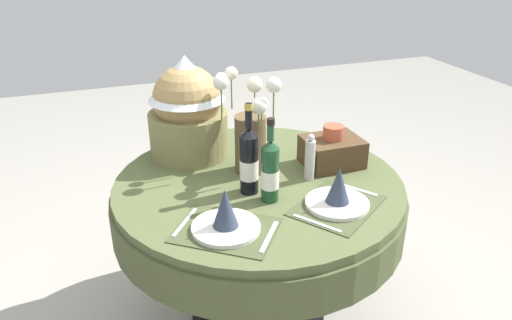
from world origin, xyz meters
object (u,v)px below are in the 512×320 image
at_px(place_setting_left, 226,219).
at_px(dining_table, 258,208).
at_px(place_setting_right, 338,195).
at_px(wine_bottle_right, 270,171).
at_px(flower_vase, 250,130).
at_px(gift_tub_back_left, 187,105).
at_px(wine_bottle_left, 249,160).
at_px(pepper_mill, 310,158).
at_px(woven_basket_side_right, 332,150).

bearing_deg(place_setting_left, dining_table, 52.95).
distance_m(place_setting_left, place_setting_right, 0.44).
distance_m(dining_table, wine_bottle_right, 0.31).
distance_m(flower_vase, gift_tub_back_left, 0.33).
relative_size(dining_table, wine_bottle_left, 3.31).
height_order(place_setting_right, wine_bottle_left, wine_bottle_left).
bearing_deg(pepper_mill, place_setting_right, -89.35).
xyz_separation_m(dining_table, place_setting_left, (-0.23, -0.31, 0.18)).
bearing_deg(wine_bottle_left, flower_vase, 69.44).
bearing_deg(dining_table, pepper_mill, -15.91).
xyz_separation_m(dining_table, wine_bottle_right, (-0.01, -0.16, 0.26)).
relative_size(place_setting_right, wine_bottle_right, 1.29).
distance_m(wine_bottle_left, woven_basket_side_right, 0.44).
bearing_deg(place_setting_left, woven_basket_side_right, 30.38).
xyz_separation_m(wine_bottle_left, wine_bottle_right, (0.05, -0.09, -0.01)).
relative_size(place_setting_left, pepper_mill, 2.14).
distance_m(dining_table, place_setting_left, 0.43).
bearing_deg(woven_basket_side_right, place_setting_left, -149.62).
bearing_deg(dining_table, wine_bottle_right, -95.08).
distance_m(dining_table, place_setting_right, 0.40).
distance_m(pepper_mill, gift_tub_back_left, 0.60).
distance_m(dining_table, wine_bottle_left, 0.29).
distance_m(place_setting_right, wine_bottle_right, 0.27).
relative_size(pepper_mill, woven_basket_side_right, 0.82).
relative_size(wine_bottle_left, pepper_mill, 1.83).
xyz_separation_m(dining_table, pepper_mill, (0.20, -0.06, 0.23)).
xyz_separation_m(dining_table, place_setting_right, (0.21, -0.30, 0.18)).
bearing_deg(gift_tub_back_left, flower_vase, -51.14).
distance_m(place_setting_left, gift_tub_back_left, 0.69).
relative_size(pepper_mill, gift_tub_back_left, 0.44).
distance_m(flower_vase, wine_bottle_left, 0.20).
height_order(place_setting_right, wine_bottle_right, wine_bottle_right).
bearing_deg(wine_bottle_right, woven_basket_side_right, 28.38).
bearing_deg(place_setting_right, woven_basket_side_right, 65.64).
relative_size(place_setting_right, woven_basket_side_right, 1.75).
bearing_deg(wine_bottle_right, flower_vase, 87.10).
distance_m(wine_bottle_left, gift_tub_back_left, 0.46).
xyz_separation_m(place_setting_left, flower_vase, (0.23, 0.41, 0.14)).
relative_size(place_setting_right, flower_vase, 0.99).
height_order(place_setting_left, pepper_mill, pepper_mill).
bearing_deg(dining_table, wine_bottle_left, -131.39).
relative_size(dining_table, wine_bottle_right, 3.65).
bearing_deg(woven_basket_side_right, flower_vase, 169.68).
bearing_deg(dining_table, woven_basket_side_right, 5.64).
height_order(place_setting_left, wine_bottle_left, wine_bottle_left).
height_order(place_setting_right, gift_tub_back_left, gift_tub_back_left).
xyz_separation_m(place_setting_left, pepper_mill, (0.44, 0.25, 0.05)).
distance_m(place_setting_left, wine_bottle_left, 0.30).
bearing_deg(woven_basket_side_right, wine_bottle_left, -165.21).
bearing_deg(place_setting_right, dining_table, 124.84).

